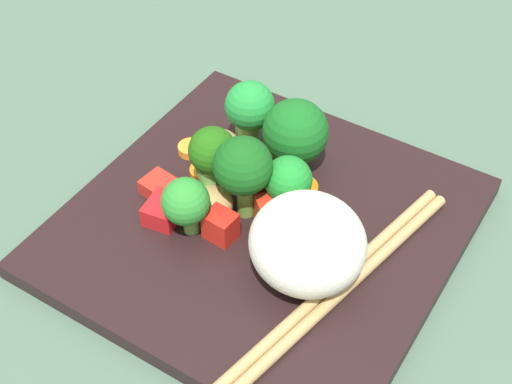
% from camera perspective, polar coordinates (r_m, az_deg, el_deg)
% --- Properties ---
extents(ground_plane, '(1.10, 1.10, 0.02)m').
position_cam_1_polar(ground_plane, '(0.57, 0.53, -3.81)').
color(ground_plane, '#4A6752').
extents(square_plate, '(0.27, 0.27, 0.01)m').
position_cam_1_polar(square_plate, '(0.56, 0.54, -2.64)').
color(square_plate, black).
rests_on(square_plate, ground_plane).
extents(rice_mound, '(0.11, 0.11, 0.06)m').
position_cam_1_polar(rice_mound, '(0.50, 3.97, -3.92)').
color(rice_mound, white).
rests_on(rice_mound, square_plate).
extents(broccoli_floret_0, '(0.04, 0.04, 0.06)m').
position_cam_1_polar(broccoli_floret_0, '(0.55, -3.35, 2.96)').
color(broccoli_floret_0, '#67A34B').
rests_on(broccoli_floret_0, square_plate).
extents(broccoli_floret_1, '(0.04, 0.04, 0.07)m').
position_cam_1_polar(broccoli_floret_1, '(0.53, -1.02, 1.84)').
color(broccoli_floret_1, '#6CAC42').
rests_on(broccoli_floret_1, square_plate).
extents(broccoli_floret_2, '(0.04, 0.04, 0.05)m').
position_cam_1_polar(broccoli_floret_2, '(0.54, 2.46, 0.85)').
color(broccoli_floret_2, '#71A252').
rests_on(broccoli_floret_2, square_plate).
extents(broccoli_floret_3, '(0.04, 0.04, 0.06)m').
position_cam_1_polar(broccoli_floret_3, '(0.59, -0.50, 6.30)').
color(broccoli_floret_3, '#76B360').
rests_on(broccoli_floret_3, square_plate).
extents(broccoli_floret_4, '(0.03, 0.03, 0.05)m').
position_cam_1_polar(broccoli_floret_4, '(0.52, -5.38, -0.83)').
color(broccoli_floret_4, '#639C41').
rests_on(broccoli_floret_4, square_plate).
extents(broccoli_floret_5, '(0.05, 0.05, 0.06)m').
position_cam_1_polar(broccoli_floret_5, '(0.57, 3.01, 4.56)').
color(broccoli_floret_5, '#5E9A47').
rests_on(broccoli_floret_5, square_plate).
extents(carrot_slice_0, '(0.03, 0.03, 0.01)m').
position_cam_1_polar(carrot_slice_0, '(0.59, -3.99, 1.61)').
color(carrot_slice_0, orange).
rests_on(carrot_slice_0, square_plate).
extents(carrot_slice_1, '(0.02, 0.02, 0.01)m').
position_cam_1_polar(carrot_slice_1, '(0.60, -5.04, 3.31)').
color(carrot_slice_1, orange).
rests_on(carrot_slice_1, square_plate).
extents(carrot_slice_2, '(0.03, 0.03, 0.01)m').
position_cam_1_polar(carrot_slice_2, '(0.59, -1.50, 1.88)').
color(carrot_slice_2, orange).
rests_on(carrot_slice_2, square_plate).
extents(carrot_slice_3, '(0.04, 0.04, 0.00)m').
position_cam_1_polar(carrot_slice_3, '(0.57, 3.46, 0.35)').
color(carrot_slice_3, orange).
rests_on(carrot_slice_3, square_plate).
extents(pepper_chunk_0, '(0.03, 0.03, 0.02)m').
position_cam_1_polar(pepper_chunk_0, '(0.54, 1.36, -1.75)').
color(pepper_chunk_0, red).
rests_on(pepper_chunk_0, square_plate).
extents(pepper_chunk_1, '(0.02, 0.02, 0.02)m').
position_cam_1_polar(pepper_chunk_1, '(0.53, -2.72, -2.60)').
color(pepper_chunk_1, red).
rests_on(pepper_chunk_1, square_plate).
extents(pepper_chunk_2, '(0.04, 0.04, 0.02)m').
position_cam_1_polar(pepper_chunk_2, '(0.57, -0.13, 1.13)').
color(pepper_chunk_2, red).
rests_on(pepper_chunk_2, square_plate).
extents(pepper_chunk_3, '(0.03, 0.03, 0.02)m').
position_cam_1_polar(pepper_chunk_3, '(0.55, -7.07, -1.41)').
color(pepper_chunk_3, red).
rests_on(pepper_chunk_3, square_plate).
extents(pepper_chunk_4, '(0.03, 0.03, 0.01)m').
position_cam_1_polar(pepper_chunk_4, '(0.57, -7.41, 0.42)').
color(pepper_chunk_4, red).
rests_on(pepper_chunk_4, square_plate).
extents(chicken_piece_0, '(0.03, 0.03, 0.02)m').
position_cam_1_polar(chicken_piece_0, '(0.60, -2.63, 3.77)').
color(chicken_piece_0, tan).
rests_on(chicken_piece_0, square_plate).
extents(chicken_piece_1, '(0.04, 0.04, 0.02)m').
position_cam_1_polar(chicken_piece_1, '(0.55, -3.29, -0.88)').
color(chicken_piece_1, tan).
rests_on(chicken_piece_1, square_plate).
extents(chopstick_pair, '(0.23, 0.06, 0.01)m').
position_cam_1_polar(chopstick_pair, '(0.51, 6.50, -7.05)').
color(chopstick_pair, tan).
rests_on(chopstick_pair, square_plate).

